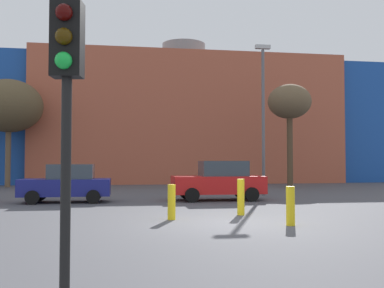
# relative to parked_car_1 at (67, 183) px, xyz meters

# --- Properties ---
(ground_plane) EXTENTS (200.00, 200.00, 0.00)m
(ground_plane) POSITION_rel_parked_car_1_xyz_m (5.37, -7.38, -0.82)
(ground_plane) COLOR #47474C
(building_backdrop) EXTENTS (38.69, 12.38, 12.72)m
(building_backdrop) POSITION_rel_parked_car_1_xyz_m (7.93, 20.53, 4.53)
(building_backdrop) COLOR #B2563D
(building_backdrop) RESTS_ON ground_plane
(parked_car_1) EXTENTS (3.82, 1.88, 1.65)m
(parked_car_1) POSITION_rel_parked_car_1_xyz_m (0.00, 0.00, 0.00)
(parked_car_1) COLOR navy
(parked_car_1) RESTS_ON ground_plane
(parked_car_2) EXTENTS (4.16, 2.04, 1.80)m
(parked_car_2) POSITION_rel_parked_car_1_xyz_m (6.77, 0.00, 0.07)
(parked_car_2) COLOR red
(parked_car_2) RESTS_ON ground_plane
(traffic_light_near_left) EXTENTS (0.40, 0.39, 3.65)m
(traffic_light_near_left) POSITION_rel_parked_car_1_xyz_m (1.74, -14.51, 1.87)
(traffic_light_near_left) COLOR black
(traffic_light_near_left) RESTS_ON ground_plane
(bare_tree_0) EXTENTS (4.65, 4.65, 7.55)m
(bare_tree_0) POSITION_rel_parked_car_1_xyz_m (-5.55, 12.53, 4.84)
(bare_tree_0) COLOR brown
(bare_tree_0) RESTS_ON ground_plane
(bare_tree_1) EXTENTS (2.96, 2.96, 7.08)m
(bare_tree_1) POSITION_rel_parked_car_1_xyz_m (13.65, 8.84, 4.95)
(bare_tree_1) COLOR brown
(bare_tree_1) RESTS_ON ground_plane
(bollard_yellow_0) EXTENTS (0.24, 0.24, 1.19)m
(bollard_yellow_0) POSITION_rel_parked_car_1_xyz_m (6.26, -5.60, -0.23)
(bollard_yellow_0) COLOR yellow
(bollard_yellow_0) RESTS_ON ground_plane
(bollard_yellow_1) EXTENTS (0.24, 0.24, 1.07)m
(bollard_yellow_1) POSITION_rel_parked_car_1_xyz_m (3.87, -6.42, -0.29)
(bollard_yellow_1) COLOR yellow
(bollard_yellow_1) RESTS_ON ground_plane
(bollard_yellow_2) EXTENTS (0.24, 0.24, 1.08)m
(bollard_yellow_2) POSITION_rel_parked_car_1_xyz_m (6.99, -8.14, -0.28)
(bollard_yellow_2) COLOR yellow
(bollard_yellow_2) RESTS_ON ground_plane
(street_lamp) EXTENTS (0.80, 0.24, 7.94)m
(street_lamp) POSITION_rel_parked_car_1_xyz_m (9.67, 2.40, 3.67)
(street_lamp) COLOR #59595E
(street_lamp) RESTS_ON ground_plane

